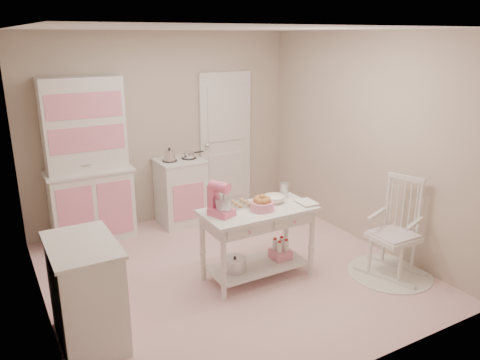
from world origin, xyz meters
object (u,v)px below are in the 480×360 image
stove (181,191)px  work_table (258,244)px  bread_basket (262,206)px  stand_mixer (221,200)px  rocking_chair (394,228)px  hutch (88,161)px  base_cabinet (86,293)px

stove → work_table: stove is taller
bread_basket → stand_mixer: bearing=171.0°
bread_basket → stove: bearing=93.8°
rocking_chair → stand_mixer: bearing=138.3°
rocking_chair → work_table: rocking_chair is taller
hutch → base_cabinet: bearing=-104.0°
rocking_chair → work_table: bearing=133.0°
stove → bread_basket: bearing=-86.2°
base_cabinet → work_table: base_cabinet is taller
rocking_chair → hutch: bearing=115.3°
rocking_chair → stand_mixer: (-1.74, 0.69, 0.42)m
bread_basket → rocking_chair: bearing=-25.3°
base_cabinet → work_table: size_ratio=0.77×
work_table → stand_mixer: stand_mixer is taller
hutch → rocking_chair: bearing=-44.5°
stand_mixer → stove: bearing=58.0°
stove → hutch: bearing=177.6°
work_table → stand_mixer: (-0.42, 0.02, 0.57)m
stove → work_table: 1.87m
stove → rocking_chair: size_ratio=0.84×
base_cabinet → stand_mixer: (1.42, 0.24, 0.51)m
hutch → stand_mixer: hutch is taller
hutch → stove: 1.33m
stand_mixer → hutch: bearing=92.7°
stand_mixer → base_cabinet: bearing=167.4°
base_cabinet → rocking_chair: size_ratio=0.84×
stove → stand_mixer: 1.94m
stove → rocking_chair: rocking_chair is taller
base_cabinet → stand_mixer: stand_mixer is taller
work_table → rocking_chair: bearing=-26.7°
hutch → base_cabinet: 2.28m
hutch → stand_mixer: bearing=-64.9°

